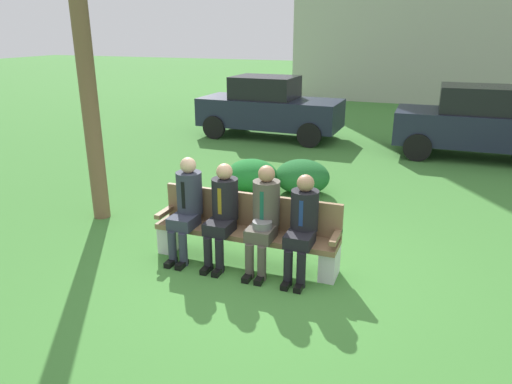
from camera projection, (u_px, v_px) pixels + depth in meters
name	position (u px, v px, depth m)	size (l,w,h in m)	color
ground_plane	(267.00, 273.00, 6.00)	(80.00, 80.00, 0.00)	#408035
park_bench	(247.00, 230.00, 6.18)	(2.43, 0.44, 0.90)	brown
seated_man_leftmost	(187.00, 203.00, 6.23)	(0.34, 0.72, 1.35)	#2D3342
seated_man_centerleft	(222.00, 209.00, 6.07)	(0.34, 0.72, 1.32)	black
seated_man_centerright	(264.00, 214.00, 5.87)	(0.34, 0.72, 1.35)	#4C473D
seated_man_rightmost	(302.00, 222.00, 5.72)	(0.34, 0.72, 1.28)	black
shrub_near_bench	(252.00, 175.00, 8.91)	(0.98, 0.90, 0.61)	#1E772C
shrub_mid_lawn	(302.00, 177.00, 8.80)	(1.01, 0.93, 0.63)	#1F672B
parked_car_near	(269.00, 107.00, 13.20)	(3.93, 1.77, 1.68)	#1E2338
parked_car_far	(481.00, 123.00, 11.03)	(3.91, 1.73, 1.68)	#1E2338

